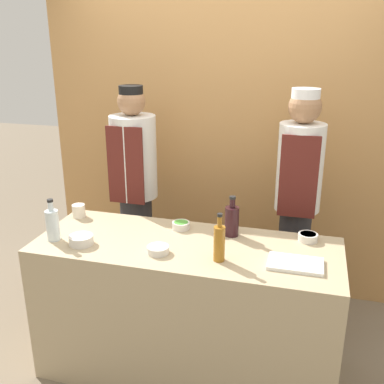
% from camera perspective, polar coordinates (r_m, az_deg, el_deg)
% --- Properties ---
extents(ground_plane, '(14.00, 14.00, 0.00)m').
position_cam_1_polar(ground_plane, '(3.14, -0.69, -21.35)').
color(ground_plane, '#756651').
extents(cabinet_wall, '(2.95, 0.18, 2.40)m').
position_cam_1_polar(cabinet_wall, '(3.67, 4.48, 5.94)').
color(cabinet_wall, '#B7844C').
rests_on(cabinet_wall, ground_plane).
extents(counter, '(1.80, 0.67, 0.89)m').
position_cam_1_polar(counter, '(2.87, -0.73, -14.64)').
color(counter, tan).
rests_on(counter, ground_plane).
extents(sauce_bowl_purple, '(0.12, 0.12, 0.04)m').
position_cam_1_polar(sauce_bowl_purple, '(2.55, -4.35, -7.26)').
color(sauce_bowl_purple, silver).
rests_on(sauce_bowl_purple, counter).
extents(sauce_bowl_orange, '(0.14, 0.14, 0.05)m').
position_cam_1_polar(sauce_bowl_orange, '(2.72, -13.90, -5.87)').
color(sauce_bowl_orange, silver).
rests_on(sauce_bowl_orange, counter).
extents(sauce_bowl_green, '(0.11, 0.11, 0.05)m').
position_cam_1_polar(sauce_bowl_green, '(2.84, -1.40, -4.21)').
color(sauce_bowl_green, silver).
rests_on(sauce_bowl_green, counter).
extents(sauce_bowl_white, '(0.12, 0.12, 0.05)m').
position_cam_1_polar(sauce_bowl_white, '(2.77, 14.50, -5.53)').
color(sauce_bowl_white, silver).
rests_on(sauce_bowl_white, counter).
extents(cutting_board, '(0.29, 0.19, 0.02)m').
position_cam_1_polar(cutting_board, '(2.48, 12.99, -8.87)').
color(cutting_board, white).
rests_on(cutting_board, counter).
extents(bottle_clear, '(0.08, 0.08, 0.26)m').
position_cam_1_polar(bottle_clear, '(2.79, -17.28, -3.92)').
color(bottle_clear, silver).
rests_on(bottle_clear, counter).
extents(bottle_amber, '(0.06, 0.06, 0.27)m').
position_cam_1_polar(bottle_amber, '(2.43, 3.48, -6.40)').
color(bottle_amber, '#9E661E').
rests_on(bottle_amber, counter).
extents(bottle_wine, '(0.09, 0.09, 0.25)m').
position_cam_1_polar(bottle_wine, '(2.74, 5.09, -3.60)').
color(bottle_wine, black).
rests_on(bottle_wine, counter).
extents(cup_cream, '(0.09, 0.09, 0.09)m').
position_cam_1_polar(cup_cream, '(3.11, -14.19, -2.33)').
color(cup_cream, silver).
rests_on(cup_cream, counter).
extents(chef_left, '(0.34, 0.34, 1.71)m').
position_cam_1_polar(chef_left, '(3.42, -7.23, 0.20)').
color(chef_left, '#28282D').
rests_on(chef_left, ground_plane).
extents(chef_right, '(0.31, 0.31, 1.73)m').
position_cam_1_polar(chef_right, '(3.18, 13.19, -1.22)').
color(chef_right, '#28282D').
rests_on(chef_right, ground_plane).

